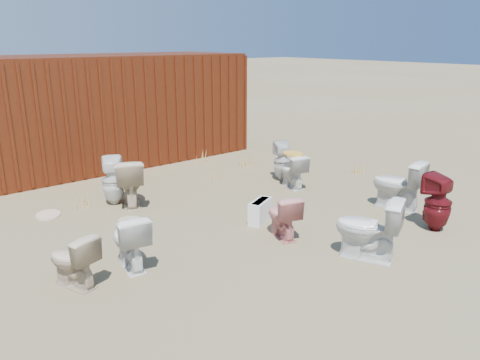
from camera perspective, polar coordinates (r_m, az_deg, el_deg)
ground at (r=7.30m, az=3.03°, el=-5.19°), size 100.00×100.00×0.00m
shipping_container at (r=11.25m, az=-15.32°, el=8.40°), size 6.00×2.40×2.40m
toilet_front_a at (r=5.94m, az=-13.31°, el=-7.19°), size 0.52×0.76×0.71m
toilet_front_pink at (r=6.69m, az=5.21°, el=-4.38°), size 0.54×0.71×0.64m
toilet_front_c at (r=6.20m, az=15.31°, el=-5.73°), size 0.75×0.93×0.83m
toilet_front_maroon at (r=7.45m, az=22.97°, el=-2.55°), size 0.41×0.42×0.86m
toilet_front_e at (r=8.16m, az=18.64°, el=-0.53°), size 0.60×0.89×0.84m
toilet_back_a at (r=8.26m, az=-15.23°, el=-0.08°), size 0.50×0.51×0.83m
toilet_back_beige_left at (r=5.71m, az=-19.73°, el=-9.19°), size 0.54×0.71×0.65m
toilet_back_beige_right at (r=8.10m, az=-13.27°, el=-0.26°), size 0.77×0.93×0.83m
toilet_back_yellowlid at (r=8.92m, az=6.40°, el=1.09°), size 0.53×0.72×0.66m
toilet_back_e at (r=9.39m, az=5.18°, el=2.30°), size 0.49×0.49×0.78m
yellow_lid at (r=8.84m, az=6.48°, el=3.23°), size 0.33×0.42×0.02m
loose_tank at (r=7.25m, az=2.48°, el=-3.83°), size 0.54×0.39×0.35m
loose_lid_near at (r=8.17m, az=-22.34°, el=-3.95°), size 0.52×0.59×0.02m
loose_lid_far at (r=7.50m, az=-13.05°, el=-4.90°), size 0.49×0.56×0.02m
weed_clump_a at (r=8.40m, az=-19.00°, el=-2.12°), size 0.36×0.36×0.28m
weed_clump_b at (r=9.41m, az=-2.87°, el=0.71°), size 0.32×0.32×0.25m
weed_clump_c at (r=10.50m, az=0.75°, el=2.63°), size 0.36×0.36×0.32m
weed_clump_d at (r=9.27m, az=-13.60°, el=-0.03°), size 0.30×0.30×0.24m
weed_clump_e at (r=10.64m, az=-4.56°, el=2.70°), size 0.34×0.34×0.30m
weed_clump_f at (r=10.16m, az=14.17°, el=1.38°), size 0.28×0.28×0.23m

